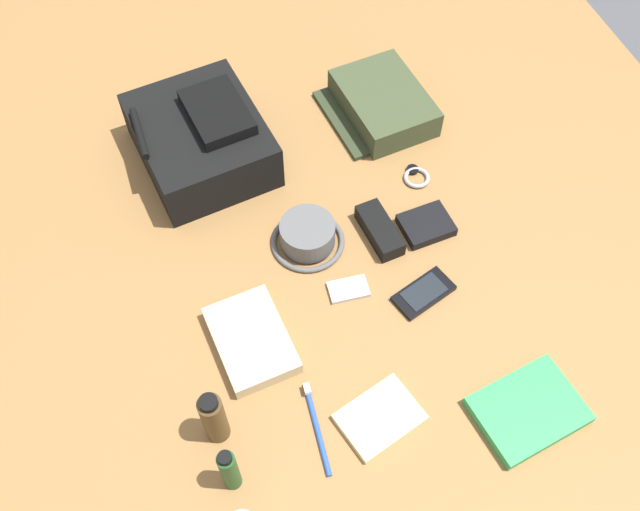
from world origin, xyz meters
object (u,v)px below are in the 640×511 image
wallet (426,225)px  notepad (380,418)px  wristwatch (416,177)px  sunglasses_case (380,230)px  toiletry_pouch (382,104)px  folded_towel (251,340)px  paperback_novel (528,410)px  media_player (349,289)px  bucket_hat (308,236)px  shampoo_bottle (229,470)px  cell_phone (424,293)px  toothbrush (316,423)px  cologne_bottle (214,418)px  backpack (202,139)px

wallet → notepad: wallet is taller
wristwatch → sunglasses_case: size_ratio=0.51×
toiletry_pouch → notepad: 0.80m
wristwatch → folded_towel: size_ratio=0.36×
paperback_novel → sunglasses_case: sunglasses_case is taller
paperback_novel → notepad: (0.08, 0.27, -0.00)m
toiletry_pouch → media_player: 0.52m
sunglasses_case → bucket_hat: bearing=72.4°
media_player → wristwatch: bearing=-47.8°
shampoo_bottle → cell_phone: bearing=-63.2°
media_player → toothbrush: size_ratio=0.48×
paperback_novel → toothbrush: bearing=74.0°
cell_phone → sunglasses_case: (0.17, 0.03, 0.01)m
toiletry_pouch → wristwatch: (-0.22, -0.00, -0.03)m
bucket_hat → toothbrush: (-0.40, 0.12, -0.02)m
wristwatch → toothbrush: (-0.49, 0.42, 0.00)m
bucket_hat → shampoo_bottle: shampoo_bottle is taller
cologne_bottle → wallet: cologne_bottle is taller
paperback_novel → notepad: size_ratio=1.46×
backpack → cell_phone: size_ratio=2.50×
backpack → toothbrush: (-0.71, -0.03, -0.06)m
toothbrush → folded_towel: size_ratio=0.93×
folded_towel → cell_phone: bearing=-91.4°
sunglasses_case → paperback_novel: bearing=-171.9°
toiletry_pouch → cell_phone: (-0.51, 0.11, -0.03)m
bucket_hat → notepad: 0.43m
cell_phone → toothbrush: (-0.19, 0.31, -0.00)m
paperback_novel → notepad: bearing=73.3°
toothbrush → wallet: 0.52m
wristwatch → toothbrush: 0.64m
paperback_novel → notepad: 0.28m
backpack → folded_towel: size_ratio=1.79×
backpack → media_player: bearing=-156.9°
paperback_novel → wristwatch: (0.60, -0.03, -0.01)m
toiletry_pouch → sunglasses_case: 0.37m
backpack → toiletry_pouch: backpack is taller
cell_phone → wallet: (0.16, -0.07, 0.01)m
shampoo_bottle → wallet: shampoo_bottle is taller
cell_phone → shampoo_bottle: bearing=116.8°
shampoo_bottle → cell_phone: size_ratio=1.03×
toiletry_pouch → folded_towel: bearing=136.2°
shampoo_bottle → media_player: bearing=-47.8°
notepad → paperback_novel: bearing=-122.4°
backpack → folded_towel: backpack is taller
toothbrush → notepad: toothbrush is taller
paperback_novel → bucket_hat: bearing=28.0°
notepad → backpack: bearing=-4.2°
paperback_novel → toothbrush: 0.41m
paperback_novel → wallet: 0.46m
notepad → folded_towel: size_ratio=0.75×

